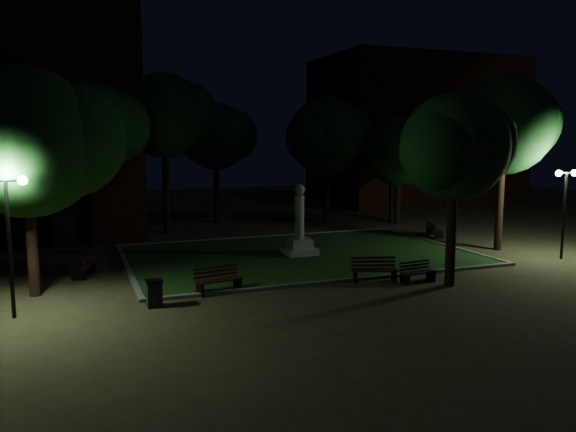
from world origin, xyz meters
name	(u,v)px	position (x,y,z in m)	size (l,w,h in m)	color
ground	(317,264)	(0.00, 0.00, 0.00)	(80.00, 80.00, 0.00)	#493E25
lawn	(299,255)	(0.00, 2.00, 0.04)	(15.00, 10.00, 0.08)	#254A18
lawn_kerb	(299,254)	(0.00, 2.00, 0.06)	(15.40, 10.40, 0.12)	slate
monument	(299,235)	(0.00, 2.00, 0.96)	(1.40, 1.40, 3.20)	#AAA49C
building_far	(415,132)	(18.00, 20.00, 6.00)	(16.00, 10.00, 12.00)	#4E2311
tree_west	(30,143)	(-10.78, -1.01, 5.15)	(6.07, 4.96, 7.63)	black
tree_north_wl	(166,116)	(-4.56, 10.35, 6.59)	(5.72, 4.67, 8.93)	black
tree_north_er	(329,136)	(5.61, 10.87, 5.51)	(5.93, 4.84, 7.94)	black
tree_ne	(400,151)	(9.62, 8.95, 4.61)	(5.41, 4.42, 6.82)	black
tree_east	(506,125)	(9.55, -0.15, 5.94)	(5.73, 4.68, 8.29)	black
tree_se	(457,147)	(3.14, -4.93, 4.98)	(4.68, 3.82, 6.90)	black
tree_nw	(91,128)	(-8.58, 7.76, 5.82)	(5.59, 4.56, 8.11)	black
tree_far_north	(217,137)	(-0.85, 13.72, 5.49)	(5.19, 4.24, 7.61)	black
lamppost_sw	(8,219)	(-11.33, -3.42, 2.97)	(1.18, 0.28, 4.21)	black
lamppost_se	(565,196)	(10.63, -2.83, 2.81)	(1.18, 0.28, 3.95)	black
lamppost_nw	(51,185)	(-10.62, 11.13, 2.88)	(1.18, 0.28, 4.07)	black
lamppost_ne	(391,171)	(9.59, 9.99, 3.26)	(1.18, 0.28, 4.70)	black
bench_near_left	(374,270)	(0.79, -3.46, 0.43)	(1.77, 1.03, 0.92)	black
bench_near_right	(417,272)	(2.28, -4.05, 0.36)	(1.43, 0.63, 0.76)	black
bench_west_near	(218,280)	(-4.99, -2.83, 0.42)	(1.71, 0.88, 0.90)	black
bench_left_side	(86,267)	(-9.22, 1.29, 0.38)	(0.93, 1.56, 0.81)	black
bench_right_side	(434,230)	(8.72, 3.99, 0.38)	(0.89, 1.56, 0.81)	black
trash_bin	(154,293)	(-7.29, -3.76, 0.44)	(0.51, 0.51, 0.87)	black
bicycle	(69,242)	(-9.82, 6.57, 0.47)	(0.63, 1.80, 0.95)	black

